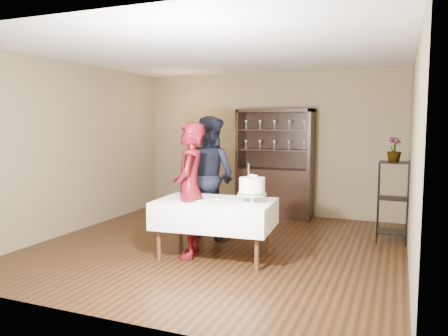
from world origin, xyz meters
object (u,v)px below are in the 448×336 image
Objects in this scene: woman at (190,190)px; cake_table at (215,214)px; man at (209,176)px; potted_plant at (394,149)px; plant_etagere at (393,198)px; cake at (252,187)px; china_hutch at (275,181)px.

cake_table is at bearing 86.29° from woman.
man reaches higher than woman.
potted_plant reaches higher than cake_table.
man is at bearing 172.33° from woman.
plant_etagere is 2.75m from man.
woman is at bearing -172.71° from cake.
plant_etagere is 2.33m from cake.
potted_plant reaches higher than cake.
man is (-0.52, 0.98, 0.35)m from cake_table.
china_hutch reaches higher than cake_table.
cake_table is 0.85× the size of man.
cake is 2.33m from potted_plant.
cake_table is 4.34× the size of potted_plant.
woman is at bearing -97.61° from china_hutch.
china_hutch is at bearing -92.43° from man.
potted_plant is (2.07, -1.07, 0.70)m from china_hutch.
cake is at bearing 79.10° from woman.
woman is 3.52× the size of cake.
woman is (-0.37, -2.79, 0.22)m from china_hutch.
china_hutch is 2.43m from potted_plant.
woman is 1.08m from man.
cake is at bearing 2.46° from cake_table.
cake_table is 1.16m from man.
plant_etagere is at bearing 55.93° from potted_plant.
woman reaches higher than potted_plant.
cake_table is 0.45m from woman.
cake_table is 0.62m from cake.
cake_table is at bearing -142.11° from plant_etagere.
china_hutch is 2.33m from plant_etagere.
china_hutch is 1.13× the size of woman.
man reaches higher than cake_table.
cake is (1.02, -0.96, 0.02)m from man.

